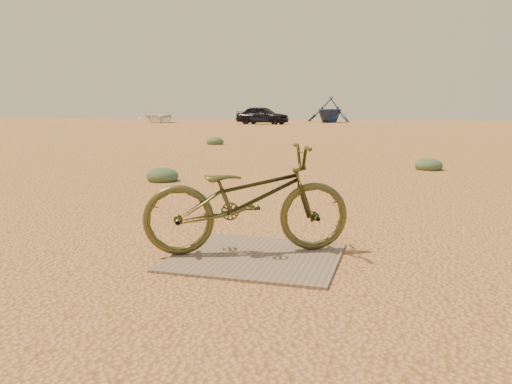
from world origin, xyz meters
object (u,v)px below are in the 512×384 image
(boat_near_left, at_px, (159,117))
(boat_far_left, at_px, (330,109))
(bicycle, at_px, (247,199))
(plywood_board, at_px, (256,257))
(car, at_px, (262,115))

(boat_near_left, bearing_deg, boat_far_left, -18.57)
(boat_far_left, bearing_deg, bicycle, -72.53)
(plywood_board, height_order, boat_near_left, boat_near_left)
(bicycle, height_order, boat_far_left, boat_far_left)
(plywood_board, bearing_deg, bicycle, 139.20)
(plywood_board, distance_m, bicycle, 0.48)
(plywood_board, relative_size, bicycle, 0.78)
(bicycle, xyz_separation_m, boat_near_left, (-21.91, 41.18, 0.10))
(car, bearing_deg, boat_near_left, 85.12)
(car, relative_size, boat_far_left, 0.94)
(plywood_board, height_order, boat_far_left, boat_far_left)
(car, distance_m, boat_near_left, 11.86)
(boat_near_left, relative_size, boat_far_left, 1.15)
(boat_near_left, height_order, boat_far_left, boat_far_left)
(plywood_board, relative_size, car, 0.30)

